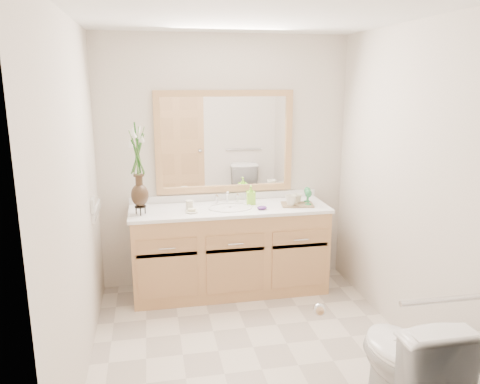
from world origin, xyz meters
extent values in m
plane|color=beige|center=(0.00, 0.00, 0.00)|extent=(2.60, 2.60, 0.00)
cube|color=white|center=(0.00, 0.00, 2.40)|extent=(2.40, 2.60, 0.02)
cube|color=beige|center=(0.00, 1.30, 1.20)|extent=(2.40, 0.02, 2.40)
cube|color=beige|center=(0.00, -1.30, 1.20)|extent=(2.40, 0.02, 2.40)
cube|color=beige|center=(-1.20, 0.00, 1.20)|extent=(0.02, 2.60, 2.40)
cube|color=beige|center=(1.20, 0.00, 1.20)|extent=(0.02, 2.60, 2.40)
cube|color=tan|center=(0.00, 1.01, 0.40)|extent=(1.80, 0.55, 0.80)
cube|color=white|center=(0.00, 1.01, 0.82)|extent=(1.84, 0.57, 0.03)
ellipsoid|color=white|center=(0.00, 0.99, 0.78)|extent=(0.38, 0.30, 0.12)
cylinder|color=silver|center=(0.00, 1.17, 0.89)|extent=(0.02, 0.02, 0.11)
cylinder|color=silver|center=(-0.10, 1.17, 0.87)|extent=(0.02, 0.02, 0.08)
cylinder|color=silver|center=(0.10, 1.17, 0.87)|extent=(0.02, 0.02, 0.08)
cube|color=white|center=(0.00, 1.28, 1.41)|extent=(1.20, 0.01, 0.85)
cube|color=tan|center=(0.00, 1.28, 1.86)|extent=(1.32, 0.04, 0.06)
cube|color=tan|center=(0.00, 1.28, 0.95)|extent=(1.32, 0.04, 0.06)
cube|color=tan|center=(-0.63, 1.28, 1.41)|extent=(0.06, 0.04, 0.85)
cube|color=tan|center=(0.63, 1.28, 1.41)|extent=(0.06, 0.04, 0.85)
cube|color=white|center=(-1.19, 0.76, 0.98)|extent=(0.02, 0.12, 0.12)
cube|color=tan|center=(-0.30, -1.29, 1.00)|extent=(0.80, 0.03, 2.00)
cylinder|color=silver|center=(0.70, -1.27, 0.95)|extent=(0.55, 0.03, 0.03)
imported|color=white|center=(0.70, -0.92, 0.37)|extent=(0.42, 0.75, 0.74)
cylinder|color=black|center=(-0.81, 0.93, 0.90)|extent=(0.10, 0.10, 0.01)
ellipsoid|color=#312516|center=(-0.81, 0.93, 1.01)|extent=(0.15, 0.15, 0.20)
cylinder|color=#312516|center=(-0.81, 0.93, 1.13)|extent=(0.06, 0.06, 0.09)
cylinder|color=#4C7A33|center=(-0.81, 0.93, 1.36)|extent=(0.05, 0.05, 0.36)
cylinder|color=beige|center=(-0.37, 1.00, 0.88)|extent=(0.07, 0.07, 0.09)
cylinder|color=beige|center=(-0.36, 0.91, 0.84)|extent=(0.11, 0.11, 0.01)
cube|color=beige|center=(-0.36, 0.91, 0.85)|extent=(0.08, 0.06, 0.02)
imported|color=#94EC37|center=(0.22, 1.09, 0.91)|extent=(0.08, 0.08, 0.16)
ellipsoid|color=#4F2674|center=(0.28, 0.89, 0.85)|extent=(0.10, 0.09, 0.03)
cube|color=brown|center=(0.64, 0.96, 0.84)|extent=(0.33, 0.25, 0.01)
imported|color=beige|center=(0.56, 0.93, 0.90)|extent=(0.13, 0.12, 0.10)
imported|color=beige|center=(0.65, 1.01, 0.89)|extent=(0.09, 0.09, 0.09)
cylinder|color=#297B42|center=(0.73, 0.92, 0.85)|extent=(0.06, 0.06, 0.01)
cylinder|color=#297B42|center=(0.73, 0.92, 0.89)|extent=(0.01, 0.01, 0.09)
ellipsoid|color=#297B42|center=(0.73, 0.92, 0.95)|extent=(0.06, 0.06, 0.08)
cylinder|color=#297B42|center=(0.75, 1.03, 0.85)|extent=(0.06, 0.06, 0.01)
cylinder|color=#297B42|center=(0.75, 1.03, 0.89)|extent=(0.01, 0.01, 0.09)
ellipsoid|color=#297B42|center=(0.75, 1.03, 0.95)|extent=(0.06, 0.06, 0.08)
camera|label=1|loc=(-0.71, -3.11, 1.98)|focal=35.00mm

